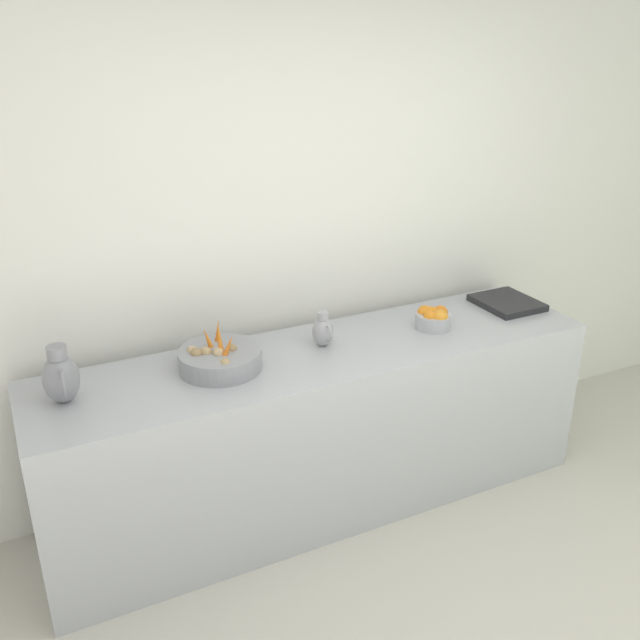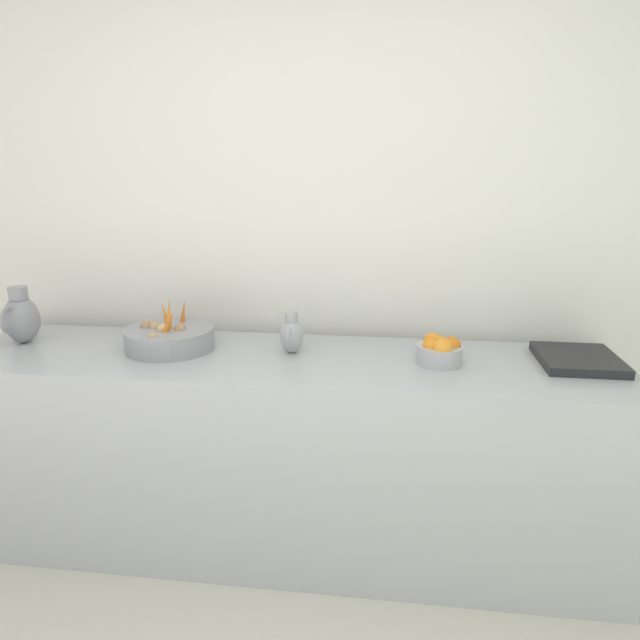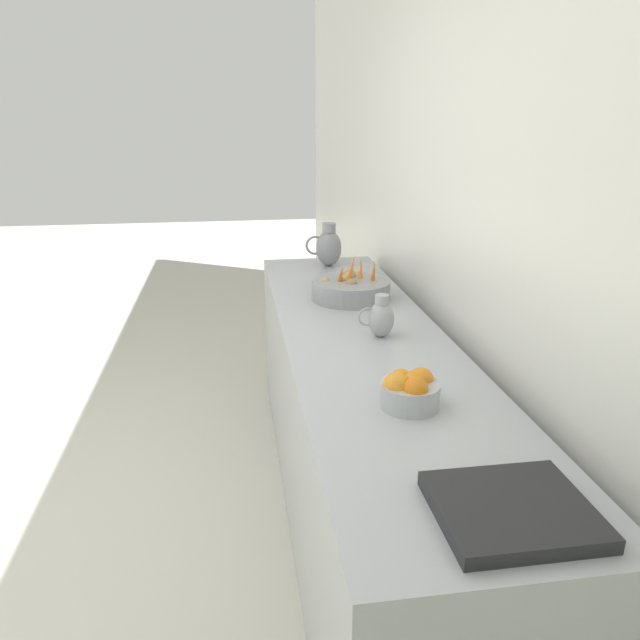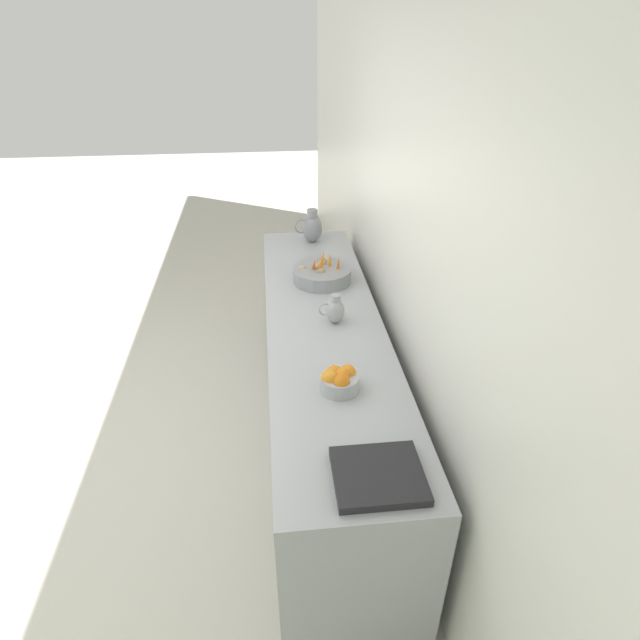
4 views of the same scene
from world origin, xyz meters
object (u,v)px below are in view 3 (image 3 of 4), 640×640
Objects in this scene: orange_bowl at (410,389)px; metal_pitcher_tall at (328,247)px; metal_pitcher_short at (381,318)px; vegetable_colander at (351,289)px.

metal_pitcher_tall is at bearing -91.37° from orange_bowl.
metal_pitcher_tall is 1.21m from metal_pitcher_short.
metal_pitcher_tall is (-0.04, -1.82, 0.06)m from orange_bowl.
orange_bowl is 1.04× the size of metal_pitcher_short.
metal_pitcher_tall reaches higher than metal_pitcher_short.
vegetable_colander is at bearing -88.32° from metal_pitcher_short.
metal_pitcher_short is (-0.02, 0.53, 0.03)m from vegetable_colander.
metal_pitcher_short is at bearing -95.64° from orange_bowl.
metal_pitcher_short is at bearing 90.77° from metal_pitcher_tall.
orange_bowl is 1.82m from metal_pitcher_tall.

